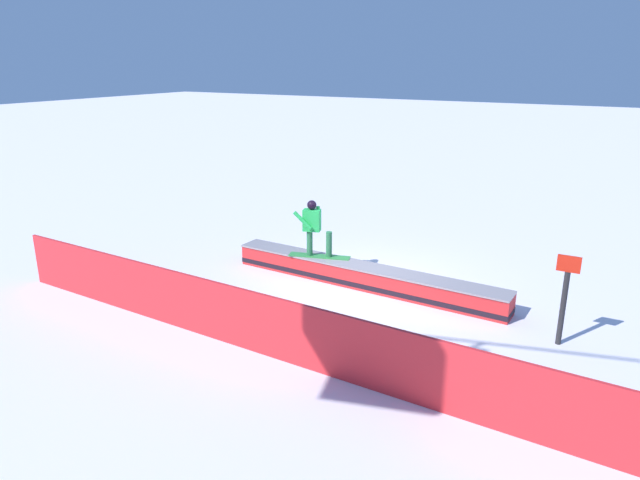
{
  "coord_description": "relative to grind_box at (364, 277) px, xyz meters",
  "views": [
    {
      "loc": [
        -5.17,
        11.15,
        5.02
      ],
      "look_at": [
        0.6,
        0.98,
        1.31
      ],
      "focal_mm": 32.11,
      "sensor_mm": 36.0,
      "label": 1
    }
  ],
  "objects": [
    {
      "name": "ground_plane",
      "position": [
        0.0,
        0.0,
        -0.23
      ],
      "size": [
        120.0,
        120.0,
        0.0
      ],
      "primitive_type": "plane",
      "color": "white"
    },
    {
      "name": "grind_box",
      "position": [
        0.0,
        0.0,
        0.0
      ],
      "size": [
        6.72,
        0.88,
        0.52
      ],
      "color": "red",
      "rests_on": "ground_plane"
    },
    {
      "name": "snowboarder",
      "position": [
        1.33,
        -0.01,
        1.02
      ],
      "size": [
        1.5,
        0.72,
        1.36
      ],
      "color": "#348E42",
      "rests_on": "grind_box"
    },
    {
      "name": "safety_fence",
      "position": [
        0.0,
        3.74,
        0.34
      ],
      "size": [
        13.53,
        0.59,
        1.16
      ],
      "primitive_type": "cube",
      "rotation": [
        0.0,
        0.0,
        -0.04
      ],
      "color": "red",
      "rests_on": "ground_plane"
    },
    {
      "name": "trail_marker",
      "position": [
        -4.32,
        0.73,
        0.69
      ],
      "size": [
        0.4,
        0.1,
        1.72
      ],
      "color": "#262628",
      "rests_on": "ground_plane"
    }
  ]
}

